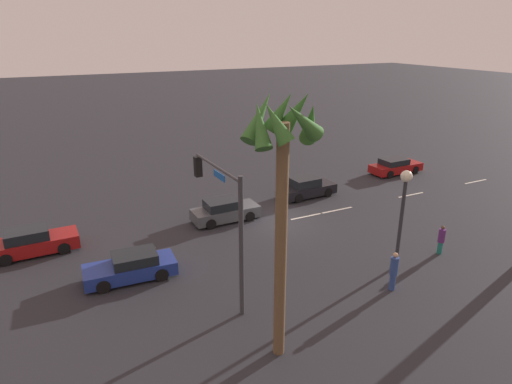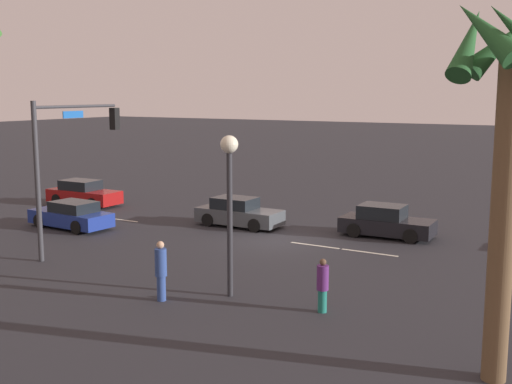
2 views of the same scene
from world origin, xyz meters
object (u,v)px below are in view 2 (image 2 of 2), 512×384
(car_2, at_px, (386,222))
(car_3, at_px, (83,194))
(streetlamp, at_px, (229,182))
(pedestrian_0, at_px, (323,284))
(traffic_signal, at_px, (67,150))
(car_1, at_px, (238,213))
(car_0, at_px, (71,215))
(palm_tree_1, at_px, (506,118))
(pedestrian_1, at_px, (161,269))

(car_2, bearing_deg, car_3, 3.09)
(streetlamp, bearing_deg, pedestrian_0, -178.14)
(car_3, relative_size, traffic_signal, 0.73)
(car_1, bearing_deg, car_0, 33.57)
(car_0, xyz_separation_m, car_3, (4.21, -4.92, 0.05))
(car_0, bearing_deg, car_2, -156.67)
(streetlamp, distance_m, palm_tree_1, 8.88)
(car_1, bearing_deg, car_3, -2.53)
(pedestrian_0, bearing_deg, pedestrian_1, 18.30)
(car_0, distance_m, car_1, 8.03)
(car_2, bearing_deg, palm_tree_1, 118.19)
(car_2, distance_m, palm_tree_1, 15.48)
(pedestrian_1, bearing_deg, car_1, -70.11)
(car_0, xyz_separation_m, car_1, (-6.69, -4.44, 0.04))
(car_0, distance_m, streetlamp, 13.48)
(car_0, height_order, pedestrian_0, pedestrian_0)
(car_1, xyz_separation_m, car_2, (-6.96, -1.45, 0.01))
(car_3, height_order, streetlamp, streetlamp)
(palm_tree_1, bearing_deg, car_2, -61.81)
(car_0, relative_size, pedestrian_0, 2.69)
(streetlamp, bearing_deg, car_2, -97.74)
(car_1, relative_size, car_2, 1.01)
(car_0, xyz_separation_m, pedestrian_0, (-15.37, 4.75, 0.24))
(palm_tree_1, bearing_deg, streetlamp, -14.05)
(car_1, bearing_deg, palm_tree_1, 140.56)
(car_1, height_order, pedestrian_1, pedestrian_1)
(streetlamp, bearing_deg, traffic_signal, -9.88)
(traffic_signal, bearing_deg, car_0, -43.51)
(car_3, bearing_deg, car_1, 177.47)
(car_3, distance_m, streetlamp, 19.34)
(car_0, height_order, streetlamp, streetlamp)
(car_2, xyz_separation_m, palm_tree_1, (-6.88, 12.83, 5.26))
(palm_tree_1, bearing_deg, car_3, -25.62)
(car_0, xyz_separation_m, pedestrian_1, (-10.59, 6.34, 0.40))
(streetlamp, height_order, pedestrian_0, streetlamp)
(car_2, bearing_deg, car_0, 23.33)
(pedestrian_0, bearing_deg, palm_tree_1, 157.00)
(car_0, height_order, pedestrian_1, pedestrian_1)
(car_0, bearing_deg, car_3, -49.42)
(car_0, distance_m, traffic_signal, 6.03)
(car_0, bearing_deg, pedestrian_1, 149.10)
(car_1, bearing_deg, car_2, -168.26)
(traffic_signal, height_order, pedestrian_0, traffic_signal)
(car_2, distance_m, pedestrian_1, 12.60)
(car_0, bearing_deg, traffic_signal, 136.49)
(car_1, distance_m, car_2, 7.11)
(pedestrian_0, xyz_separation_m, palm_tree_1, (-5.16, 2.19, 5.06))
(car_0, relative_size, streetlamp, 0.85)
(car_3, distance_m, pedestrian_0, 21.84)
(car_0, xyz_separation_m, car_2, (-13.65, -5.89, 0.04))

